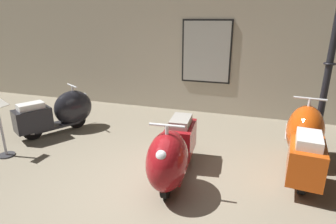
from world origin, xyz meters
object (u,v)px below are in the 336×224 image
scooter_1 (172,154)px  lamppost (329,68)px  info_stanchion (2,134)px  scooter_2 (305,140)px  scooter_0 (62,112)px

scooter_1 → lamppost: 3.00m
info_stanchion → scooter_1: bearing=1.5°
scooter_2 → info_stanchion: 5.09m
scooter_1 → lamppost: size_ratio=0.58×
scooter_0 → info_stanchion: bearing=-160.9°
scooter_1 → scooter_2: bearing=115.1°
scooter_0 → scooter_1: bearing=-83.0°
scooter_0 → scooter_2: scooter_2 is taller
scooter_0 → lamppost: (5.01, 0.55, 1.11)m
scooter_0 → scooter_1: (2.83, -1.20, 0.03)m
scooter_1 → scooter_2: (1.88, 1.06, 0.03)m
scooter_1 → info_stanchion: (-3.08, -0.08, -0.06)m
lamppost → info_stanchion: lamppost is taller
lamppost → info_stanchion: (-5.26, -1.84, -1.13)m
lamppost → scooter_2: bearing=-113.2°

